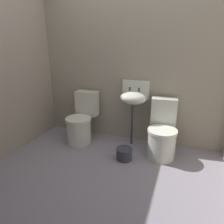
# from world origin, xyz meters

# --- Properties ---
(ground_plane) EXTENTS (3.29, 2.41, 0.08)m
(ground_plane) POSITION_xyz_m (0.00, 0.00, -0.04)
(ground_plane) COLOR gray
(wall_back) EXTENTS (3.29, 0.10, 2.38)m
(wall_back) POSITION_xyz_m (0.00, 1.05, 1.19)
(wall_back) COLOR #A09482
(wall_back) RESTS_ON ground
(wall_left) EXTENTS (0.10, 2.21, 2.38)m
(wall_left) POSITION_xyz_m (-1.49, 0.10, 1.19)
(wall_left) COLOR gray
(wall_left) RESTS_ON ground
(toilet_left) EXTENTS (0.41, 0.60, 0.78)m
(toilet_left) POSITION_xyz_m (-0.67, 0.65, 0.32)
(toilet_left) COLOR silver
(toilet_left) RESTS_ON ground
(toilet_right) EXTENTS (0.45, 0.63, 0.78)m
(toilet_right) POSITION_xyz_m (0.60, 0.65, 0.32)
(toilet_right) COLOR silver
(toilet_right) RESTS_ON ground
(sink) EXTENTS (0.42, 0.35, 0.99)m
(sink) POSITION_xyz_m (0.12, 0.84, 0.75)
(sink) COLOR #333944
(sink) RESTS_ON ground
(bucket) EXTENTS (0.23, 0.23, 0.16)m
(bucket) POSITION_xyz_m (0.15, 0.33, 0.09)
(bucket) COLOR #333944
(bucket) RESTS_ON ground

